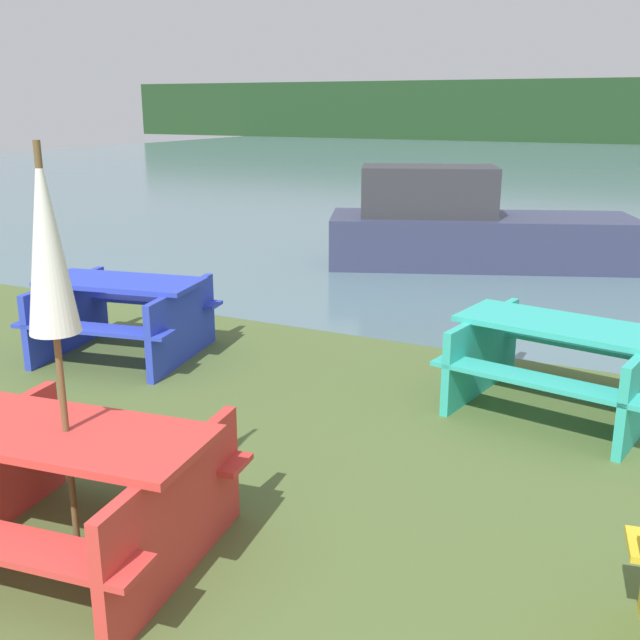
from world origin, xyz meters
name	(u,v)px	position (x,y,z in m)	size (l,w,h in m)	color
water	(634,169)	(0.00, 31.98, 0.00)	(60.00, 50.00, 0.00)	slate
picnic_table_red	(72,483)	(-0.57, 2.49, 0.45)	(1.73, 1.57, 0.76)	red
picnic_table_blue	(123,311)	(-2.68, 5.35, 0.46)	(1.80, 1.65, 0.78)	blue
picnic_table_teal	(560,358)	(1.46, 5.84, 0.45)	(1.85, 1.64, 0.75)	#33B7A8
umbrella_white	(47,245)	(-0.57, 2.49, 1.77)	(0.26, 0.26, 2.28)	brown
boat	(469,229)	(-0.82, 11.22, 0.56)	(4.88, 3.12, 1.53)	#333856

